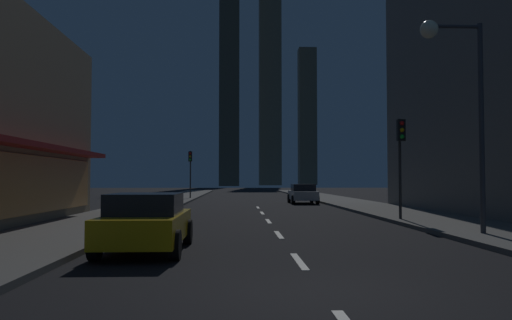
# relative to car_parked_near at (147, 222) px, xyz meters

# --- Properties ---
(ground_plane) EXTENTS (78.00, 136.00, 0.10)m
(ground_plane) POSITION_rel_car_parked_near_xyz_m (3.60, 27.21, -0.79)
(ground_plane) COLOR black
(sidewalk_right) EXTENTS (4.00, 76.00, 0.15)m
(sidewalk_right) POSITION_rel_car_parked_near_xyz_m (10.60, 27.21, -0.67)
(sidewalk_right) COLOR #605E59
(sidewalk_right) RESTS_ON ground
(sidewalk_left) EXTENTS (4.00, 76.00, 0.15)m
(sidewalk_left) POSITION_rel_car_parked_near_xyz_m (-3.40, 27.21, -0.67)
(sidewalk_left) COLOR #605E59
(sidewalk_left) RESTS_ON ground
(lane_marking_center) EXTENTS (0.16, 28.20, 0.01)m
(lane_marking_center) POSITION_rel_car_parked_near_xyz_m (3.60, 6.21, -0.73)
(lane_marking_center) COLOR silver
(lane_marking_center) RESTS_ON ground
(skyscraper_distant_tall) EXTENTS (5.52, 7.84, 71.45)m
(skyscraper_distant_tall) POSITION_rel_car_parked_near_xyz_m (0.20, 125.70, 34.99)
(skyscraper_distant_tall) COLOR #444133
(skyscraper_distant_tall) RESTS_ON ground
(skyscraper_distant_mid) EXTENTS (6.82, 6.64, 69.49)m
(skyscraper_distant_mid) POSITION_rel_car_parked_near_xyz_m (12.78, 143.27, 34.00)
(skyscraper_distant_mid) COLOR #615C49
(skyscraper_distant_mid) RESTS_ON ground
(skyscraper_distant_short) EXTENTS (5.94, 5.18, 46.43)m
(skyscraper_distant_short) POSITION_rel_car_parked_near_xyz_m (26.24, 154.59, 22.47)
(skyscraper_distant_short) COLOR brown
(skyscraper_distant_short) RESTS_ON ground
(car_parked_near) EXTENTS (1.98, 4.24, 1.45)m
(car_parked_near) POSITION_rel_car_parked_near_xyz_m (0.00, 0.00, 0.00)
(car_parked_near) COLOR gold
(car_parked_near) RESTS_ON ground
(car_parked_far) EXTENTS (1.98, 4.24, 1.45)m
(car_parked_far) POSITION_rel_car_parked_near_xyz_m (7.20, 24.57, 0.00)
(car_parked_far) COLOR silver
(car_parked_far) RESTS_ON ground
(fire_hydrant_far_left) EXTENTS (0.42, 0.30, 0.65)m
(fire_hydrant_far_left) POSITION_rel_car_parked_near_xyz_m (-2.30, 14.40, -0.29)
(fire_hydrant_far_left) COLOR #B2B2B2
(fire_hydrant_far_left) RESTS_ON sidewalk_left
(traffic_light_near_right) EXTENTS (0.32, 0.48, 4.20)m
(traffic_light_near_right) POSITION_rel_car_parked_near_xyz_m (9.10, 8.00, 2.45)
(traffic_light_near_right) COLOR #2D2D2D
(traffic_light_near_right) RESTS_ON sidewalk_right
(traffic_light_far_left) EXTENTS (0.32, 0.48, 4.20)m
(traffic_light_far_left) POSITION_rel_car_parked_near_xyz_m (-1.90, 32.03, 2.45)
(traffic_light_far_left) COLOR #2D2D2D
(traffic_light_far_left) RESTS_ON sidewalk_left
(street_lamp_right) EXTENTS (1.96, 0.56, 6.58)m
(street_lamp_right) POSITION_rel_car_parked_near_xyz_m (8.98, 2.53, 4.33)
(street_lamp_right) COLOR #38383D
(street_lamp_right) RESTS_ON sidewalk_right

